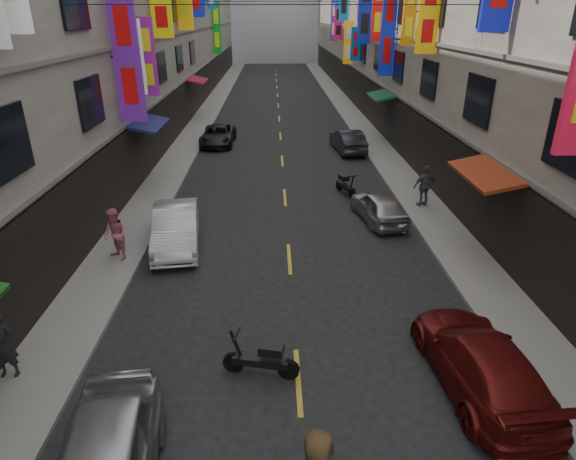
{
  "coord_description": "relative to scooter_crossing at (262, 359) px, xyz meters",
  "views": [
    {
      "loc": [
        -0.5,
        3.42,
        7.66
      ],
      "look_at": [
        -0.25,
        11.44,
        4.04
      ],
      "focal_mm": 30.0,
      "sensor_mm": 36.0,
      "label": 1
    }
  ],
  "objects": [
    {
      "name": "sidewalk_left",
      "position": [
        -5.18,
        29.77,
        -0.38
      ],
      "size": [
        2.0,
        90.0,
        0.12
      ],
      "primitive_type": "cube",
      "color": "slate",
      "rests_on": "ground"
    },
    {
      "name": "car_left_mid",
      "position": [
        -3.18,
        6.93,
        0.27
      ],
      "size": [
        2.08,
        4.51,
        1.43
      ],
      "primitive_type": "imported",
      "rotation": [
        0.0,
        0.0,
        0.13
      ],
      "color": "silver",
      "rests_on": "ground"
    },
    {
      "name": "pedestrian_lnear",
      "position": [
        -5.74,
        0.04,
        0.5
      ],
      "size": [
        0.64,
        0.59,
        1.65
      ],
      "primitive_type": "imported",
      "rotation": [
        0.0,
        0.0,
        0.06
      ],
      "color": "black",
      "rests_on": "sidewalk_left"
    },
    {
      "name": "pedestrian_rfar",
      "position": [
        6.7,
        10.27,
        0.57
      ],
      "size": [
        1.17,
        0.86,
        1.79
      ],
      "primitive_type": "imported",
      "rotation": [
        0.0,
        0.0,
        3.42
      ],
      "color": "#4F5052",
      "rests_on": "sidewalk_right"
    },
    {
      "name": "street_awnings",
      "position": [
        -0.44,
        13.77,
        2.56
      ],
      "size": [
        13.99,
        35.2,
        0.41
      ],
      "color": "#165115",
      "rests_on": "ground"
    },
    {
      "name": "pedestrian_lfar",
      "position": [
        -4.92,
        5.71,
        0.57
      ],
      "size": [
        1.04,
        1.02,
        1.78
      ],
      "primitive_type": "imported",
      "rotation": [
        0.0,
        0.0,
        -0.72
      ],
      "color": "#C1667D",
      "rests_on": "sidewalk_left"
    },
    {
      "name": "car_right_far",
      "position": [
        4.82,
        19.67,
        0.22
      ],
      "size": [
        1.83,
        4.16,
        1.33
      ],
      "primitive_type": "imported",
      "rotation": [
        0.0,
        0.0,
        3.25
      ],
      "color": "#292830",
      "rests_on": "ground"
    },
    {
      "name": "car_left_far",
      "position": [
        -3.18,
        21.62,
        0.16
      ],
      "size": [
        2.09,
        4.35,
        1.2
      ],
      "primitive_type": "imported",
      "rotation": [
        0.0,
        0.0,
        -0.02
      ],
      "color": "black",
      "rests_on": "ground"
    },
    {
      "name": "lane_markings",
      "position": [
        0.82,
        26.77,
        -0.44
      ],
      "size": [
        0.12,
        80.2,
        0.01
      ],
      "color": "gold",
      "rests_on": "ground"
    },
    {
      "name": "car_right_mid",
      "position": [
        4.51,
        8.98,
        0.16
      ],
      "size": [
        2.02,
        3.75,
        1.21
      ],
      "primitive_type": "imported",
      "rotation": [
        0.0,
        0.0,
        3.31
      ],
      "color": "#AAAAAF",
      "rests_on": "ground"
    },
    {
      "name": "scooter_crossing",
      "position": [
        0.0,
        0.0,
        0.0
      ],
      "size": [
        1.78,
        0.66,
        1.14
      ],
      "rotation": [
        0.0,
        0.0,
        1.35
      ],
      "color": "black",
      "rests_on": "ground"
    },
    {
      "name": "car_right_near",
      "position": [
        4.82,
        -0.51,
        0.22
      ],
      "size": [
        2.2,
        4.71,
        1.33
      ],
      "primitive_type": "imported",
      "rotation": [
        0.0,
        0.0,
        3.22
      ],
      "color": "#5F1210",
      "rests_on": "ground"
    },
    {
      "name": "sidewalk_right",
      "position": [
        6.82,
        29.77,
        -0.38
      ],
      "size": [
        2.0,
        90.0,
        0.12
      ],
      "primitive_type": "cube",
      "color": "slate",
      "rests_on": "ground"
    },
    {
      "name": "scooter_far_right",
      "position": [
        3.62,
        12.1,
        0.0
      ],
      "size": [
        0.78,
        1.74,
        1.14
      ],
      "rotation": [
        0.0,
        0.0,
        3.47
      ],
      "color": "black",
      "rests_on": "ground"
    }
  ]
}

